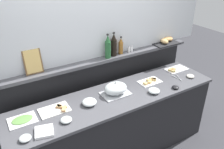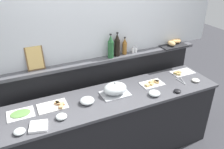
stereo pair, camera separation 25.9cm
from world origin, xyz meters
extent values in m
plane|color=#38383D|center=(0.00, 0.60, 0.00)|extent=(12.00, 12.00, 0.00)
cube|color=black|center=(0.00, 0.00, 0.45)|extent=(2.59, 0.61, 0.90)
cube|color=#4C4C51|center=(0.00, 0.00, 0.92)|extent=(2.63, 0.65, 0.03)
cube|color=black|center=(0.00, 0.51, 0.60)|extent=(2.85, 0.08, 1.21)
cube|color=#4C4C51|center=(0.00, 0.46, 1.23)|extent=(2.85, 0.22, 0.04)
cube|color=silver|center=(0.00, 0.53, 1.92)|extent=(3.45, 0.08, 1.35)
cube|color=white|center=(0.54, 0.05, 0.94)|extent=(0.30, 0.19, 0.01)
cube|color=tan|center=(0.60, 0.05, 0.95)|extent=(0.07, 0.07, 0.01)
cube|color=#E5C666|center=(0.60, 0.05, 0.96)|extent=(0.07, 0.07, 0.01)
cube|color=tan|center=(0.60, 0.05, 0.97)|extent=(0.07, 0.07, 0.01)
cube|color=tan|center=(0.52, 0.02, 0.95)|extent=(0.07, 0.06, 0.01)
cube|color=#E5C666|center=(0.52, 0.02, 0.96)|extent=(0.07, 0.06, 0.01)
cube|color=tan|center=(0.52, 0.02, 0.97)|extent=(0.07, 0.06, 0.01)
cube|color=tan|center=(0.44, 0.02, 0.95)|extent=(0.05, 0.06, 0.01)
cube|color=#E5C666|center=(0.44, 0.02, 0.96)|extent=(0.05, 0.06, 0.01)
cube|color=tan|center=(0.44, 0.02, 0.97)|extent=(0.05, 0.06, 0.01)
cube|color=tan|center=(0.53, 0.07, 0.95)|extent=(0.06, 0.07, 0.01)
cube|color=#E5C666|center=(0.53, 0.07, 0.96)|extent=(0.06, 0.07, 0.01)
cube|color=tan|center=(0.53, 0.07, 0.97)|extent=(0.06, 0.07, 0.01)
cube|color=tan|center=(0.59, 0.07, 0.95)|extent=(0.07, 0.06, 0.01)
cube|color=#E5C666|center=(0.59, 0.07, 0.96)|extent=(0.07, 0.06, 0.01)
cube|color=tan|center=(0.59, 0.07, 0.97)|extent=(0.07, 0.06, 0.01)
cube|color=tan|center=(0.62, 0.04, 0.95)|extent=(0.06, 0.07, 0.01)
cube|color=#E5C666|center=(0.62, 0.04, 0.96)|extent=(0.06, 0.07, 0.01)
cube|color=tan|center=(0.62, 0.04, 0.97)|extent=(0.06, 0.07, 0.01)
cube|color=silver|center=(1.11, 0.14, 0.94)|extent=(0.32, 0.19, 0.01)
cube|color=tan|center=(1.05, 0.14, 0.95)|extent=(0.05, 0.06, 0.01)
cube|color=#66994C|center=(1.05, 0.14, 0.96)|extent=(0.05, 0.06, 0.01)
cube|color=tan|center=(1.05, 0.14, 0.97)|extent=(0.05, 0.06, 0.01)
cube|color=tan|center=(1.00, 0.10, 0.95)|extent=(0.07, 0.06, 0.01)
cube|color=#66994C|center=(1.00, 0.10, 0.96)|extent=(0.07, 0.06, 0.01)
cube|color=tan|center=(1.00, 0.10, 0.97)|extent=(0.07, 0.06, 0.01)
cube|color=tan|center=(0.99, 0.15, 0.95)|extent=(0.07, 0.06, 0.01)
cube|color=#66994C|center=(0.99, 0.15, 0.96)|extent=(0.07, 0.06, 0.01)
cube|color=tan|center=(0.99, 0.15, 0.97)|extent=(0.07, 0.06, 0.01)
cube|color=white|center=(-0.74, 0.09, 0.94)|extent=(0.32, 0.21, 0.01)
cube|color=tan|center=(-0.68, 0.11, 0.95)|extent=(0.07, 0.07, 0.01)
cube|color=#D1664C|center=(-0.68, 0.11, 0.96)|extent=(0.07, 0.07, 0.01)
cube|color=tan|center=(-0.68, 0.11, 0.97)|extent=(0.07, 0.07, 0.01)
cube|color=tan|center=(-0.66, 0.02, 0.95)|extent=(0.06, 0.07, 0.01)
cube|color=#D1664C|center=(-0.66, 0.02, 0.96)|extent=(0.06, 0.07, 0.01)
cube|color=tan|center=(-0.66, 0.02, 0.97)|extent=(0.06, 0.07, 0.01)
cube|color=tan|center=(-0.64, 0.07, 0.95)|extent=(0.06, 0.04, 0.01)
cube|color=#D1664C|center=(-0.64, 0.07, 0.96)|extent=(0.06, 0.04, 0.01)
cube|color=tan|center=(-0.64, 0.07, 0.97)|extent=(0.06, 0.04, 0.01)
cube|color=tan|center=(-0.68, 0.11, 0.95)|extent=(0.04, 0.06, 0.01)
cube|color=#D1664C|center=(-0.68, 0.11, 0.96)|extent=(0.04, 0.06, 0.01)
cube|color=tan|center=(-0.68, 0.11, 0.97)|extent=(0.04, 0.06, 0.01)
cube|color=white|center=(-1.08, 0.09, 0.94)|extent=(0.28, 0.21, 0.01)
ellipsoid|color=#66994C|center=(-1.08, 0.09, 0.95)|extent=(0.21, 0.15, 0.01)
cube|color=#B7BABF|center=(0.00, 0.03, 0.94)|extent=(0.34, 0.24, 0.01)
ellipsoid|color=silver|center=(0.00, 0.03, 1.02)|extent=(0.28, 0.23, 0.14)
sphere|color=#B7BABF|center=(0.00, 0.03, 1.10)|extent=(0.02, 0.02, 0.02)
ellipsoid|color=silver|center=(-0.37, 0.00, 0.97)|extent=(0.17, 0.17, 0.07)
ellipsoid|color=white|center=(-0.37, 0.00, 0.96)|extent=(0.13, 0.13, 0.04)
ellipsoid|color=silver|center=(0.42, -0.18, 0.97)|extent=(0.14, 0.14, 0.06)
ellipsoid|color=#F28C4C|center=(0.42, -0.18, 0.96)|extent=(0.11, 0.11, 0.03)
ellipsoid|color=silver|center=(-1.11, -0.20, 0.96)|extent=(0.11, 0.11, 0.04)
ellipsoid|color=#E5CC66|center=(-1.11, -0.20, 0.95)|extent=(0.09, 0.09, 0.03)
ellipsoid|color=silver|center=(-0.70, -0.15, 0.96)|extent=(0.12, 0.12, 0.05)
ellipsoid|color=#599959|center=(-0.70, -0.15, 0.95)|extent=(0.09, 0.09, 0.03)
ellipsoid|color=black|center=(0.71, -0.24, 0.95)|extent=(0.09, 0.09, 0.03)
ellipsoid|color=silver|center=(1.10, -0.13, 0.96)|extent=(0.10, 0.10, 0.04)
cylinder|color=#B7BABF|center=(0.92, -0.05, 0.94)|extent=(0.02, 0.18, 0.01)
cylinder|color=#B7BABF|center=(0.95, -0.06, 0.94)|extent=(0.07, 0.17, 0.01)
sphere|color=#B7BABF|center=(0.92, -0.14, 0.94)|extent=(0.01, 0.01, 0.01)
cube|color=white|center=(-0.94, -0.20, 0.95)|extent=(0.21, 0.21, 0.03)
cylinder|color=black|center=(0.22, 0.43, 1.36)|extent=(0.08, 0.08, 0.22)
cone|color=black|center=(0.22, 0.43, 1.51)|extent=(0.06, 0.06, 0.08)
cylinder|color=black|center=(0.22, 0.43, 1.56)|extent=(0.03, 0.03, 0.02)
cylinder|color=#8E5B23|center=(0.33, 0.44, 1.33)|extent=(0.06, 0.06, 0.16)
cone|color=#8E5B23|center=(0.33, 0.44, 1.44)|extent=(0.05, 0.05, 0.06)
cylinder|color=black|center=(0.33, 0.44, 1.48)|extent=(0.02, 0.02, 0.02)
cylinder|color=#23562D|center=(0.12, 0.41, 1.36)|extent=(0.08, 0.08, 0.22)
cone|color=#23562D|center=(0.12, 0.41, 1.51)|extent=(0.06, 0.06, 0.08)
cylinder|color=black|center=(0.12, 0.41, 1.56)|extent=(0.03, 0.03, 0.02)
cylinder|color=white|center=(0.46, 0.43, 1.29)|extent=(0.03, 0.03, 0.08)
cylinder|color=#B7BABF|center=(0.46, 0.43, 1.33)|extent=(0.03, 0.03, 0.01)
cylinder|color=white|center=(0.50, 0.43, 1.29)|extent=(0.03, 0.03, 0.08)
cylinder|color=#B7BABF|center=(0.50, 0.43, 1.33)|extent=(0.03, 0.03, 0.01)
cube|color=black|center=(1.11, 0.43, 1.26)|extent=(0.40, 0.26, 0.02)
ellipsoid|color=tan|center=(1.19, 0.45, 1.29)|extent=(0.16, 0.15, 0.06)
ellipsoid|color=tan|center=(1.07, 0.41, 1.30)|extent=(0.10, 0.15, 0.06)
ellipsoid|color=#AD7A47|center=(1.24, 0.46, 1.29)|extent=(0.16, 0.17, 0.05)
ellipsoid|color=tan|center=(1.15, 0.45, 1.30)|extent=(0.13, 0.11, 0.06)
ellipsoid|color=tan|center=(1.21, 0.46, 1.29)|extent=(0.13, 0.15, 0.06)
ellipsoid|color=#AD7A47|center=(1.18, 0.50, 1.29)|extent=(0.14, 0.15, 0.05)
cube|color=brown|center=(-0.81, 0.47, 1.39)|extent=(0.20, 0.07, 0.29)
cube|color=#E0B766|center=(-0.81, 0.46, 1.39)|extent=(0.17, 0.06, 0.26)
camera|label=1|loc=(-1.25, -1.97, 2.45)|focal=37.08mm
camera|label=2|loc=(-1.02, -2.09, 2.45)|focal=37.08mm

